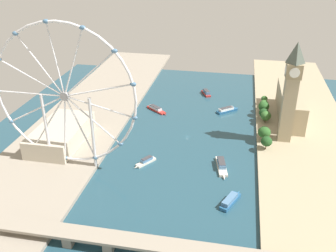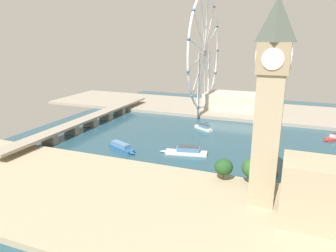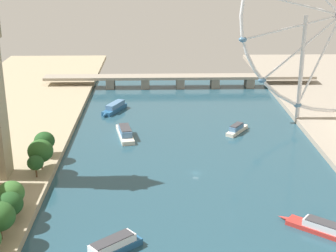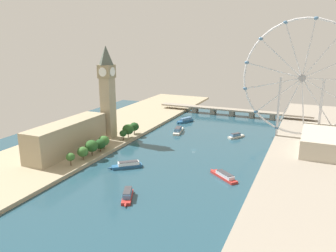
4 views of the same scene
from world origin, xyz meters
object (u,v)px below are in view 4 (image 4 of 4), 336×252
object	(u,v)px
tour_boat_1	(127,195)
parliament_block	(68,137)
tour_boat_2	(127,165)
tour_boat_4	(178,130)
ferris_wheel	(302,79)
tour_boat_0	(185,120)
tour_boat_5	(224,176)
clock_tower	(107,91)
river_bridge	(232,111)
riverside_hall	(324,141)
tour_boat_3	(236,136)

from	to	relation	value
tour_boat_1	parliament_block	bearing A→B (deg)	-143.83
tour_boat_2	tour_boat_4	distance (m)	113.74
ferris_wheel	tour_boat_2	distance (m)	190.89
tour_boat_4	ferris_wheel	bearing A→B (deg)	-91.07
ferris_wheel	tour_boat_0	world-z (taller)	ferris_wheel
tour_boat_1	tour_boat_5	size ratio (longest dim) A/B	0.87
ferris_wheel	tour_boat_1	xyz separation A→B (m)	(-92.83, -181.56, -60.46)
ferris_wheel	tour_boat_5	bearing A→B (deg)	-109.33
clock_tower	river_bridge	world-z (taller)	clock_tower
tour_boat_5	riverside_hall	bearing A→B (deg)	-88.02
clock_tower	tour_boat_3	xyz separation A→B (m)	(117.31, 60.45, -48.80)
tour_boat_3	tour_boat_5	world-z (taller)	tour_boat_3
ferris_wheel	tour_boat_1	bearing A→B (deg)	-117.08
parliament_block	ferris_wheel	size ratio (longest dim) A/B	0.75
clock_tower	tour_boat_3	distance (m)	140.71
tour_boat_1	ferris_wheel	bearing A→B (deg)	129.04
parliament_block	tour_boat_4	xyz separation A→B (m)	(63.19, 107.19, -14.21)
tour_boat_2	tour_boat_4	world-z (taller)	tour_boat_4
ferris_wheel	tour_boat_1	size ratio (longest dim) A/B	5.09
ferris_wheel	tour_boat_3	world-z (taller)	ferris_wheel
parliament_block	ferris_wheel	distance (m)	229.85
riverside_hall	river_bridge	world-z (taller)	riverside_hall
tour_boat_4	tour_boat_0	bearing A→B (deg)	0.50
parliament_block	tour_boat_5	bearing A→B (deg)	2.02
river_bridge	tour_boat_5	xyz separation A→B (m)	(42.61, -206.31, -4.73)
ferris_wheel	tour_boat_0	distance (m)	146.33
tour_boat_4	riverside_hall	bearing A→B (deg)	-105.35
tour_boat_2	river_bridge	bearing A→B (deg)	-139.25
river_bridge	tour_boat_4	bearing A→B (deg)	-108.92
tour_boat_4	tour_boat_5	xyz separation A→B (m)	(78.29, -102.20, -0.46)
clock_tower	tour_boat_5	distance (m)	148.50
tour_boat_0	tour_boat_2	distance (m)	159.86
tour_boat_3	tour_boat_4	world-z (taller)	tour_boat_4
tour_boat_3	tour_boat_0	bearing A→B (deg)	95.47
riverside_hall	river_bridge	bearing A→B (deg)	133.95
ferris_wheel	tour_boat_4	world-z (taller)	ferris_wheel
tour_boat_0	tour_boat_2	size ratio (longest dim) A/B	1.09
tour_boat_0	tour_boat_4	distance (m)	46.72
parliament_block	tour_boat_4	distance (m)	125.24
tour_boat_4	tour_boat_1	bearing A→B (deg)	179.17
tour_boat_1	tour_boat_5	xyz separation A→B (m)	(49.49, 58.00, -0.51)
tour_boat_0	tour_boat_1	world-z (taller)	tour_boat_1
tour_boat_0	tour_boat_2	xyz separation A→B (m)	(10.49, -159.52, -0.10)
tour_boat_2	tour_boat_3	bearing A→B (deg)	-157.89
clock_tower	tour_boat_5	bearing A→B (deg)	-19.59
parliament_block	tour_boat_0	distance (m)	162.80
parliament_block	tour_boat_3	bearing A→B (deg)	41.59
parliament_block	ferris_wheel	world-z (taller)	ferris_wheel
parliament_block	tour_boat_1	xyz separation A→B (m)	(92.00, -53.01, -14.16)
riverside_hall	river_bridge	xyz separation A→B (m)	(-111.06, 115.21, -4.54)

